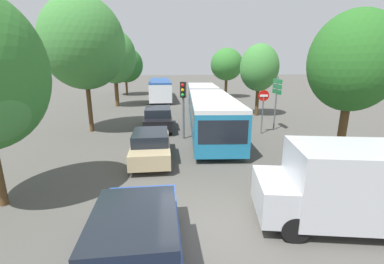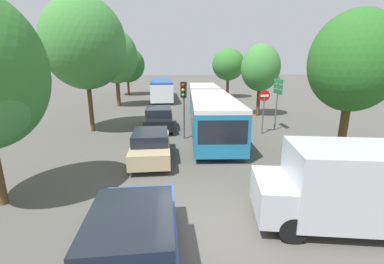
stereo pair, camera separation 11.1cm
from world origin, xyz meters
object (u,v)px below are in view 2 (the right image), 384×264
at_px(tree_right_near, 354,62).
at_px(tree_right_far, 228,64).
at_px(city_bus_rear, 162,88).
at_px(tree_left_far, 115,58).
at_px(queued_car_blue, 133,243).
at_px(direction_sign_post, 278,92).
at_px(tree_left_distant, 127,65).
at_px(tree_right_mid, 260,69).
at_px(traffic_light, 184,98).
at_px(no_entry_sign, 264,105).
at_px(tree_left_mid, 84,44).
at_px(queued_car_black, 159,118).
at_px(white_van, 358,185).
at_px(queued_car_tan, 151,145).
at_px(articulated_bus, 208,105).

bearing_deg(tree_right_near, tree_right_far, 89.79).
height_order(city_bus_rear, tree_left_far, tree_left_far).
relative_size(queued_car_blue, direction_sign_post, 1.22).
xyz_separation_m(tree_left_distant, tree_right_mid, (13.49, -16.72, -0.29)).
xyz_separation_m(city_bus_rear, tree_right_far, (8.75, 0.65, 2.91)).
relative_size(direction_sign_post, tree_left_distant, 0.53).
distance_m(queued_car_blue, traffic_light, 10.56).
bearing_deg(no_entry_sign, tree_left_mid, -98.96).
relative_size(queued_car_black, no_entry_sign, 1.55).
bearing_deg(traffic_light, white_van, 43.19).
xyz_separation_m(tree_left_mid, tree_right_far, (13.04, 16.67, -1.31)).
bearing_deg(white_van, queued_car_tan, -33.62).
xyz_separation_m(white_van, tree_right_near, (2.78, 4.65, 3.23)).
height_order(city_bus_rear, tree_right_mid, tree_right_mid).
distance_m(queued_car_blue, tree_right_mid, 19.19).
relative_size(traffic_light, direction_sign_post, 0.94).
xyz_separation_m(direction_sign_post, tree_left_distant, (-12.95, 21.79, 1.69)).
xyz_separation_m(queued_car_tan, tree_left_distant, (-4.87, 26.72, 3.55)).
bearing_deg(tree_left_mid, white_van, -48.49).
distance_m(queued_car_tan, no_entry_sign, 8.06).
distance_m(tree_left_mid, tree_right_mid, 13.64).
distance_m(traffic_light, no_entry_sign, 5.19).
height_order(queued_car_blue, tree_left_far, tree_left_far).
bearing_deg(city_bus_rear, queued_car_tan, 178.37).
bearing_deg(no_entry_sign, articulated_bus, -136.42).
bearing_deg(queued_car_black, traffic_light, -149.73).
bearing_deg(articulated_bus, white_van, 13.37).
bearing_deg(white_van, queued_car_black, -53.66).
bearing_deg(tree_left_distant, articulated_bus, -65.97).
distance_m(queued_car_black, no_entry_sign, 7.06).
relative_size(tree_left_mid, tree_left_distant, 1.26).
height_order(queued_car_black, white_van, white_van).
distance_m(direction_sign_post, tree_right_mid, 5.29).
bearing_deg(queued_car_blue, white_van, -79.35).
distance_m(tree_left_far, tree_left_distant, 10.37).
bearing_deg(queued_car_tan, queued_car_black, -2.55).
distance_m(queued_car_blue, no_entry_sign, 12.93).
distance_m(queued_car_blue, white_van, 5.99).
xyz_separation_m(city_bus_rear, tree_left_distant, (-4.90, 4.89, 2.86)).
relative_size(tree_left_far, tree_right_far, 1.22).
relative_size(white_van, tree_left_distant, 0.78).
bearing_deg(tree_left_far, city_bus_rear, 50.23).
bearing_deg(no_entry_sign, tree_left_distant, -152.61).
relative_size(city_bus_rear, tree_left_far, 1.44).
xyz_separation_m(tree_left_mid, tree_left_distant, (-0.61, 20.91, -1.36)).
bearing_deg(tree_right_near, white_van, -120.88).
bearing_deg(tree_right_far, articulated_bus, -108.17).
bearing_deg(queued_car_blue, no_entry_sign, -32.81).
relative_size(city_bus_rear, white_van, 2.14).
xyz_separation_m(queued_car_black, tree_left_far, (-4.69, 10.36, 4.20)).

